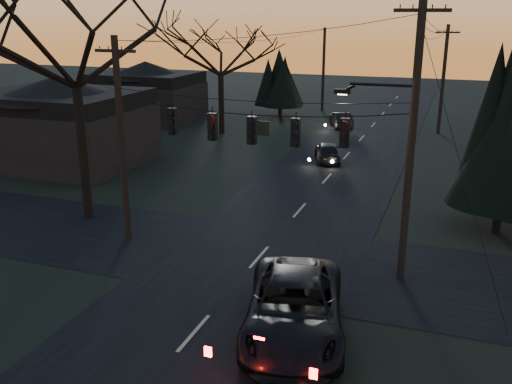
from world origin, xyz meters
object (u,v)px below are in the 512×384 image
(utility_pole_far_l, at_px, (322,110))
(sedan_oncoming_a, at_px, (327,152))
(utility_pole_right, at_px, (400,278))
(suv_near, at_px, (294,308))
(sedan_oncoming_b, at_px, (341,120))
(evergreen_right, at_px, (511,120))
(utility_pole_far_r, at_px, (438,133))
(bare_tree_left, at_px, (71,31))
(utility_pole_left, at_px, (129,238))

(utility_pole_far_l, relative_size, sedan_oncoming_a, 2.12)
(utility_pole_right, relative_size, utility_pole_far_l, 1.25)
(suv_near, distance_m, sedan_oncoming_b, 33.25)
(utility_pole_far_l, relative_size, sedan_oncoming_b, 2.04)
(evergreen_right, bearing_deg, utility_pole_far_r, 99.11)
(evergreen_right, bearing_deg, suv_near, -118.79)
(utility_pole_far_r, height_order, suv_near, utility_pole_far_r)
(bare_tree_left, xyz_separation_m, suv_near, (12.09, -6.67, -7.72))
(utility_pole_far_r, distance_m, sedan_oncoming_b, 7.97)
(utility_pole_far_r, distance_m, suv_near, 33.11)
(utility_pole_far_r, xyz_separation_m, bare_tree_left, (-14.72, -26.32, 8.59))
(utility_pole_far_l, height_order, suv_near, utility_pole_far_l)
(suv_near, relative_size, sedan_oncoming_a, 1.65)
(evergreen_right, relative_size, sedan_oncoming_a, 2.34)
(utility_pole_far_l, height_order, sedan_oncoming_b, utility_pole_far_l)
(sedan_oncoming_a, bearing_deg, utility_pole_far_l, -92.60)
(utility_pole_left, bearing_deg, suv_near, -29.37)
(utility_pole_right, xyz_separation_m, utility_pole_left, (-11.50, 0.00, 0.00))
(utility_pole_right, relative_size, sedan_oncoming_b, 2.55)
(utility_pole_far_l, bearing_deg, sedan_oncoming_b, -66.45)
(bare_tree_left, distance_m, sedan_oncoming_b, 28.16)
(utility_pole_right, height_order, bare_tree_left, bare_tree_left)
(utility_pole_right, bearing_deg, utility_pole_far_r, 90.00)
(sedan_oncoming_a, bearing_deg, utility_pole_left, 55.52)
(utility_pole_far_r, xyz_separation_m, utility_pole_far_l, (-11.50, 8.00, 0.00))
(evergreen_right, bearing_deg, sedan_oncoming_b, 117.84)
(utility_pole_far_l, height_order, evergreen_right, evergreen_right)
(sedan_oncoming_a, xyz_separation_m, sedan_oncoming_b, (-1.52, 11.79, 0.00))
(utility_pole_left, height_order, sedan_oncoming_a, utility_pole_left)
(utility_pole_right, relative_size, utility_pole_far_r, 1.18)
(sedan_oncoming_a, height_order, sedan_oncoming_b, sedan_oncoming_b)
(utility_pole_left, height_order, evergreen_right, evergreen_right)
(utility_pole_left, height_order, utility_pole_far_l, utility_pole_left)
(bare_tree_left, xyz_separation_m, sedan_oncoming_a, (8.31, 14.37, -7.94))
(utility_pole_right, height_order, utility_pole_left, utility_pole_right)
(utility_pole_left, xyz_separation_m, utility_pole_far_r, (11.50, 28.00, 0.00))
(sedan_oncoming_b, bearing_deg, evergreen_right, 94.70)
(suv_near, height_order, sedan_oncoming_a, suv_near)
(evergreen_right, relative_size, suv_near, 1.42)
(utility_pole_far_r, xyz_separation_m, sedan_oncoming_b, (-7.94, -0.17, 0.65))
(bare_tree_left, distance_m, sedan_oncoming_a, 18.40)
(utility_pole_far_l, bearing_deg, sedan_oncoming_a, -75.71)
(utility_pole_far_r, relative_size, bare_tree_left, 0.69)
(utility_pole_far_l, bearing_deg, bare_tree_left, -95.36)
(utility_pole_left, xyz_separation_m, utility_pole_far_l, (0.00, 36.00, 0.00))
(utility_pole_right, height_order, evergreen_right, evergreen_right)
(sedan_oncoming_b, bearing_deg, utility_pole_far_l, -89.59)
(suv_near, distance_m, sedan_oncoming_a, 21.37)
(utility_pole_left, relative_size, suv_near, 1.36)
(utility_pole_right, bearing_deg, sedan_oncoming_b, 105.92)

